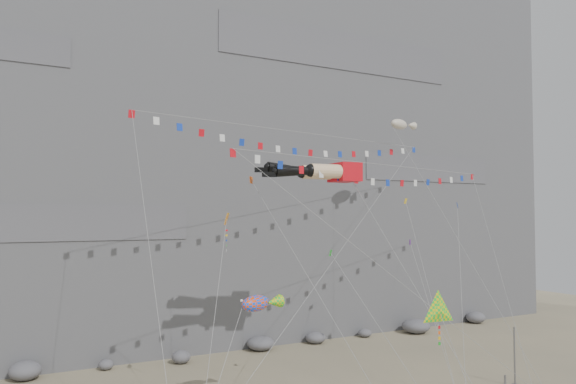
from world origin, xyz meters
The scene contains 15 objects.
cliff centered at (0.00, 32.00, 25.00)m, with size 80.00×28.00×50.00m, color slate.
talus_boulders centered at (0.00, 17.00, 0.60)m, with size 60.00×3.00×1.20m, color slate, non-canonical shape.
anchor_pole_right centered at (11.68, -1.95, 2.16)m, with size 0.12×0.12×4.32m, color slate.
legs_kite centered at (-0.99, 4.91, 15.86)m, with size 9.40×14.16×20.31m.
flag_banner_upper centered at (0.69, 10.33, 19.64)m, with size 30.60×18.16×28.93m.
flag_banner_lower centered at (5.34, 5.68, 16.75)m, with size 29.51×12.97×20.09m.
harlequin_kite centered at (-8.93, 3.74, 12.29)m, with size 5.32×7.81×14.77m.
fish_windsock centered at (-7.37, 2.53, 6.85)m, with size 8.26×7.23×11.11m.
delta_kite centered at (1.71, -4.71, 6.68)m, with size 2.66×3.12×8.24m.
blimp_windsock centered at (11.51, 10.66, 21.20)m, with size 4.16×14.53×25.18m.
small_kite_a centered at (-5.62, 6.62, 14.89)m, with size 4.05×13.67×20.26m.
small_kite_b centered at (8.77, 6.00, 10.04)m, with size 6.94×12.82×17.22m.
small_kite_c centered at (-1.52, 2.29, 9.71)m, with size 2.23×10.56×14.15m.
small_kite_d centered at (8.63, 6.35, 13.48)m, with size 6.53×12.76×19.31m.
small_kite_e centered at (11.55, 3.41, 13.17)m, with size 8.75×9.22×17.86m.
Camera 1 is at (-23.07, -30.77, 12.53)m, focal length 35.00 mm.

